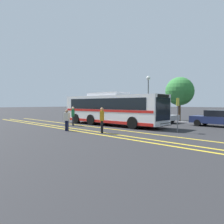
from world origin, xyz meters
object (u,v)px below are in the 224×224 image
at_px(parked_car_3, 216,118).
at_px(pedestrian_1, 102,119).
at_px(tree_0, 180,91).
at_px(parked_car_1, 123,114).
at_px(street_lamp, 148,87).
at_px(transit_bus, 112,108).
at_px(bus_stop_sign, 178,110).
at_px(pedestrian_0, 67,119).
at_px(parked_car_0, 95,113).
at_px(parked_car_2, 157,116).
at_px(pedestrian_2, 73,115).

relative_size(parked_car_3, pedestrian_1, 2.37).
xyz_separation_m(pedestrian_1, tree_0, (-1.83, 13.87, 2.49)).
bearing_deg(parked_car_3, tree_0, 56.80).
relative_size(parked_car_1, parked_car_3, 1.05).
bearing_deg(street_lamp, tree_0, 13.84).
xyz_separation_m(pedestrian_1, street_lamp, (-5.72, 12.91, 3.19)).
distance_m(transit_bus, bus_stop_sign, 6.95).
bearing_deg(pedestrian_0, bus_stop_sign, -162.62).
xyz_separation_m(parked_car_3, tree_0, (-5.65, 3.76, 2.77)).
xyz_separation_m(pedestrian_0, street_lamp, (-3.01, 14.03, 3.31)).
bearing_deg(parked_car_0, transit_bus, -119.61).
bearing_deg(parked_car_2, parked_car_1, 87.64).
xyz_separation_m(bus_stop_sign, street_lamp, (-9.16, 8.80, 2.64)).
distance_m(parked_car_1, pedestrian_2, 9.20).
xyz_separation_m(pedestrian_1, bus_stop_sign, (3.44, 4.12, 0.55)).
bearing_deg(parked_car_1, transit_bus, -144.82).
xyz_separation_m(transit_bus, pedestrian_1, (3.51, -4.31, -0.58)).
distance_m(transit_bus, parked_car_1, 7.47).
height_order(parked_car_0, tree_0, tree_0).
bearing_deg(parked_car_1, parked_car_2, -93.36).
xyz_separation_m(parked_car_0, pedestrian_2, (7.76, -8.89, 0.27)).
xyz_separation_m(pedestrian_0, pedestrian_2, (-2.98, 2.54, 0.11)).
bearing_deg(parked_car_2, pedestrian_2, 160.28).
height_order(parked_car_3, pedestrian_2, pedestrian_2).
distance_m(parked_car_0, street_lamp, 8.87).
bearing_deg(pedestrian_2, pedestrian_0, -176.10).
distance_m(transit_bus, pedestrian_0, 5.54).
bearing_deg(pedestrian_1, parked_car_0, -164.04).
relative_size(transit_bus, parked_car_2, 2.39).
xyz_separation_m(parked_car_1, pedestrian_1, (7.79, -10.37, 0.26)).
height_order(parked_car_1, pedestrian_0, pedestrian_0).
relative_size(parked_car_3, bus_stop_sign, 1.69).
xyz_separation_m(parked_car_2, street_lamp, (-3.28, 2.85, 3.51)).
relative_size(parked_car_1, bus_stop_sign, 1.78).
bearing_deg(bus_stop_sign, street_lamp, -137.87).
height_order(transit_bus, parked_car_1, transit_bus).
height_order(parked_car_2, parked_car_3, parked_car_3).
distance_m(parked_car_0, pedestrian_2, 11.80).
bearing_deg(pedestrian_0, street_lamp, -100.94).
bearing_deg(street_lamp, pedestrian_2, -89.87).
distance_m(pedestrian_2, tree_0, 13.28).
bearing_deg(tree_0, street_lamp, -166.16).
bearing_deg(tree_0, parked_car_3, -33.64).
xyz_separation_m(parked_car_1, parked_car_3, (11.62, -0.26, -0.02)).
relative_size(pedestrian_0, pedestrian_1, 0.90).
height_order(parked_car_2, bus_stop_sign, bus_stop_sign).
bearing_deg(transit_bus, street_lamp, -169.59).
distance_m(bus_stop_sign, street_lamp, 12.97).
xyz_separation_m(transit_bus, street_lamp, (-2.21, 8.60, 2.61)).
height_order(parked_car_0, parked_car_3, same).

